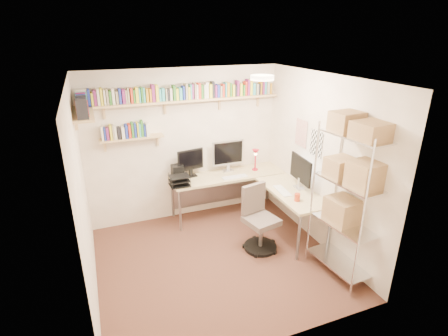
# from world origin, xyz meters

# --- Properties ---
(ground) EXTENTS (3.20, 3.20, 0.00)m
(ground) POSITION_xyz_m (0.00, 0.00, 0.00)
(ground) COLOR #46261E
(ground) RESTS_ON ground
(room_shell) EXTENTS (3.24, 3.04, 2.52)m
(room_shell) POSITION_xyz_m (0.00, 0.00, 1.55)
(room_shell) COLOR beige
(room_shell) RESTS_ON ground
(wall_shelves) EXTENTS (3.12, 1.09, 0.80)m
(wall_shelves) POSITION_xyz_m (-0.42, 1.30, 2.03)
(wall_shelves) COLOR #DAB07B
(wall_shelves) RESTS_ON ground
(corner_desk) EXTENTS (2.01, 1.96, 1.30)m
(corner_desk) POSITION_xyz_m (0.70, 0.96, 0.74)
(corner_desk) COLOR beige
(corner_desk) RESTS_ON ground
(office_chair) EXTENTS (0.52, 0.52, 0.97)m
(office_chair) POSITION_xyz_m (0.69, 0.10, 0.41)
(office_chair) COLOR black
(office_chair) RESTS_ON ground
(wire_rack) EXTENTS (0.50, 0.90, 2.14)m
(wire_rack) POSITION_xyz_m (1.42, -0.81, 1.40)
(wire_rack) COLOR silver
(wire_rack) RESTS_ON ground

